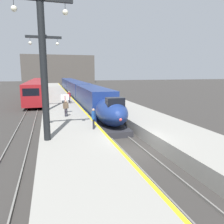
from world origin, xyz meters
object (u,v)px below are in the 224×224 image
at_px(passenger_mid_platform, 93,117).
at_px(departure_info_board, 65,100).
at_px(passenger_near_edge, 69,96).
at_px(station_column_mid, 45,66).
at_px(highspeed_train_main, 78,90).
at_px(station_column_near, 43,56).
at_px(regional_train_adjacent, 37,88).
at_px(rolling_suitcase, 64,101).
at_px(passenger_far_waiting, 66,107).

relative_size(passenger_mid_platform, departure_info_board, 0.80).
relative_size(passenger_near_edge, passenger_mid_platform, 1.00).
distance_m(station_column_mid, departure_info_board, 5.14).
relative_size(highspeed_train_main, station_column_near, 6.09).
height_order(highspeed_train_main, regional_train_adjacent, regional_train_adjacent).
distance_m(highspeed_train_main, passenger_mid_platform, 27.47).
xyz_separation_m(station_column_near, station_column_mid, (0.00, 12.34, -0.26)).
relative_size(rolling_suitcase, departure_info_board, 0.46).
bearing_deg(passenger_near_edge, station_column_mid, -117.91).
height_order(highspeed_train_main, passenger_mid_platform, highspeed_train_main).
distance_m(station_column_mid, rolling_suitcase, 7.97).
relative_size(highspeed_train_main, rolling_suitcase, 57.11).
bearing_deg(highspeed_train_main, station_column_mid, -109.16).
bearing_deg(passenger_far_waiting, rolling_suitcase, 87.59).
relative_size(regional_train_adjacent, station_column_mid, 4.20).
bearing_deg(passenger_far_waiting, regional_train_adjacent, 98.09).
bearing_deg(passenger_far_waiting, highspeed_train_main, 79.40).
xyz_separation_m(highspeed_train_main, passenger_mid_platform, (-2.31, -27.37, 0.08)).
xyz_separation_m(station_column_mid, passenger_far_waiting, (1.86, -4.64, -4.29)).
bearing_deg(passenger_mid_platform, passenger_far_waiting, 106.80).
xyz_separation_m(passenger_mid_platform, rolling_suitcase, (-1.30, 16.17, -0.69)).
height_order(station_column_near, passenger_mid_platform, station_column_near).
height_order(regional_train_adjacent, rolling_suitcase, regional_train_adjacent).
xyz_separation_m(highspeed_train_main, regional_train_adjacent, (-8.10, 6.90, 0.17)).
bearing_deg(station_column_near, passenger_near_edge, 80.21).
bearing_deg(passenger_mid_platform, station_column_near, -151.45).
bearing_deg(passenger_mid_platform, station_column_mid, 109.07).
distance_m(regional_train_adjacent, departure_info_board, 27.11).
bearing_deg(passenger_near_edge, regional_train_adjacent, 106.65).
xyz_separation_m(highspeed_train_main, station_column_mid, (-5.90, -16.98, 4.37)).
xyz_separation_m(passenger_near_edge, rolling_suitcase, (-0.87, -0.18, -0.69)).
distance_m(passenger_mid_platform, departure_info_board, 7.68).
distance_m(rolling_suitcase, departure_info_board, 8.78).
distance_m(station_column_near, departure_info_board, 10.44).
distance_m(station_column_mid, passenger_mid_platform, 11.80).
bearing_deg(regional_train_adjacent, station_column_mid, -84.74).
xyz_separation_m(station_column_near, passenger_near_edge, (3.16, 18.30, -4.55)).
xyz_separation_m(regional_train_adjacent, passenger_mid_platform, (5.79, -34.27, -0.09)).
height_order(passenger_mid_platform, passenger_far_waiting, same).
bearing_deg(station_column_near, regional_train_adjacent, 93.48).
height_order(regional_train_adjacent, departure_info_board, regional_train_adjacent).
relative_size(passenger_mid_platform, passenger_far_waiting, 1.00).
relative_size(regional_train_adjacent, departure_info_board, 17.26).
relative_size(highspeed_train_main, passenger_mid_platform, 33.19).
bearing_deg(station_column_mid, highspeed_train_main, 70.84).
height_order(highspeed_train_main, station_column_mid, station_column_mid).
bearing_deg(regional_train_adjacent, highspeed_train_main, -40.44).
xyz_separation_m(highspeed_train_main, departure_info_board, (-3.97, -19.88, 0.60)).
bearing_deg(departure_info_board, regional_train_adjacent, 98.76).
relative_size(passenger_far_waiting, departure_info_board, 0.80).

